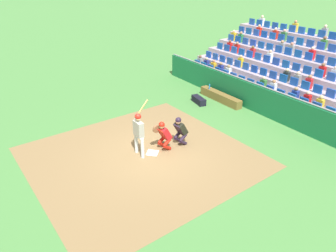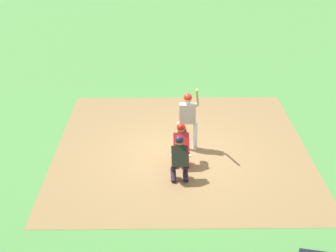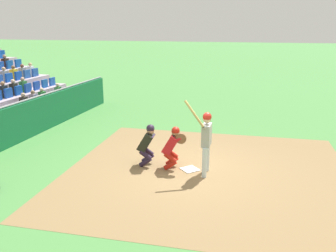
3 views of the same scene
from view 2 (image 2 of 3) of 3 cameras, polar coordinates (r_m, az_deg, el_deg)
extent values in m
plane|color=#468340|center=(14.15, 1.54, -3.48)|extent=(160.00, 160.00, 0.00)
cube|color=olive|center=(14.59, 1.56, -2.51)|extent=(7.76, 8.14, 0.01)
cube|color=white|center=(14.14, 1.55, -3.43)|extent=(0.62, 0.62, 0.02)
cylinder|color=silver|center=(14.37, 1.31, -1.11)|extent=(0.13, 0.13, 0.84)
cylinder|color=silver|center=(14.38, 3.19, -1.13)|extent=(0.13, 0.13, 0.84)
cube|color=#9D9E96|center=(14.07, 2.30, 1.48)|extent=(0.47, 0.22, 0.59)
sphere|color=tan|center=(13.89, 2.33, 3.15)|extent=(0.22, 0.22, 0.22)
sphere|color=red|center=(13.87, 2.33, 3.37)|extent=(0.24, 0.24, 0.24)
cylinder|color=#9D9E96|center=(13.93, 2.54, 2.49)|extent=(0.50, 0.14, 0.14)
cylinder|color=#9D9E96|center=(13.94, 3.31, 2.47)|extent=(0.18, 0.15, 0.13)
cylinder|color=tan|center=(13.54, 3.45, 3.38)|extent=(0.14, 0.57, 0.69)
sphere|color=black|center=(13.90, 3.54, 2.53)|extent=(0.06, 0.06, 0.06)
cylinder|color=#AB1C10|center=(13.58, 0.85, -4.09)|extent=(0.17, 0.39, 0.34)
cylinder|color=#AB1C10|center=(13.47, 0.85, -3.28)|extent=(0.17, 0.39, 0.33)
cylinder|color=#AB1C10|center=(13.60, 2.19, -4.05)|extent=(0.17, 0.39, 0.34)
cylinder|color=#AB1C10|center=(13.49, 2.21, -3.24)|extent=(0.17, 0.39, 0.33)
cube|color=red|center=(13.31, 1.55, -1.98)|extent=(0.46, 0.52, 0.60)
cube|color=#AB1C10|center=(13.41, 1.52, -1.76)|extent=(0.40, 0.31, 0.42)
sphere|color=#A08455|center=(13.27, 1.53, -0.38)|extent=(0.22, 0.22, 0.22)
cube|color=black|center=(13.27, 1.53, -0.38)|extent=(0.21, 0.15, 0.19)
sphere|color=#AB1C10|center=(13.25, 1.53, -0.14)|extent=(0.24, 0.24, 0.24)
cylinder|color=brown|center=(13.49, 1.97, -0.49)|extent=(0.09, 0.30, 0.30)
cylinder|color=red|center=(13.37, 2.16, -1.08)|extent=(0.18, 0.40, 0.22)
cylinder|color=#271B2F|center=(12.93, 0.64, -5.75)|extent=(0.18, 0.40, 0.34)
cylinder|color=#271B2F|center=(12.82, 0.64, -4.92)|extent=(0.18, 0.39, 0.33)
cylinder|color=#271B2F|center=(12.95, 2.06, -5.70)|extent=(0.18, 0.40, 0.34)
cylinder|color=#271B2F|center=(12.84, 2.07, -4.87)|extent=(0.18, 0.39, 0.33)
cube|color=black|center=(12.65, 1.38, -3.57)|extent=(0.46, 0.52, 0.60)
cube|color=#271B2F|center=(12.74, 1.34, -3.32)|extent=(0.40, 0.31, 0.42)
sphere|color=tan|center=(12.60, 1.34, -1.88)|extent=(0.22, 0.22, 0.22)
cube|color=black|center=(12.60, 1.34, -1.88)|extent=(0.21, 0.15, 0.19)
sphere|color=#271B2F|center=(12.57, 1.34, -1.64)|extent=(0.24, 0.24, 0.24)
camera|label=1|loc=(19.94, -27.35, 22.06)|focal=33.91mm
camera|label=3|loc=(17.20, 35.15, 11.40)|focal=38.05mm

